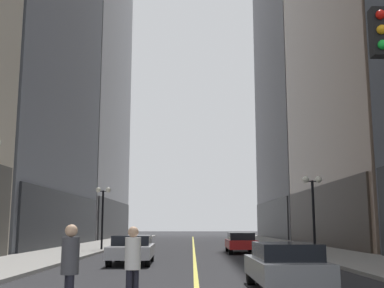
# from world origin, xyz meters

# --- Properties ---
(ground_plane) EXTENTS (200.00, 200.00, 0.00)m
(ground_plane) POSITION_xyz_m (0.00, 35.00, 0.00)
(ground_plane) COLOR #262628
(sidewalk_left) EXTENTS (4.50, 78.00, 0.15)m
(sidewalk_left) POSITION_xyz_m (-8.25, 35.00, 0.07)
(sidewalk_left) COLOR gray
(sidewalk_left) RESTS_ON ground
(sidewalk_right) EXTENTS (4.50, 78.00, 0.15)m
(sidewalk_right) POSITION_xyz_m (8.25, 35.00, 0.07)
(sidewalk_right) COLOR gray
(sidewalk_right) RESTS_ON ground
(lane_centre_stripe) EXTENTS (0.16, 70.00, 0.01)m
(lane_centre_stripe) POSITION_xyz_m (0.00, 35.00, 0.00)
(lane_centre_stripe) COLOR #E5D64C
(lane_centre_stripe) RESTS_ON ground
(building_left_mid) EXTENTS (12.56, 24.00, 36.72)m
(building_left_mid) POSITION_xyz_m (-16.68, 34.50, 18.29)
(building_left_mid) COLOR slate
(building_left_mid) RESTS_ON ground
(building_left_far) EXTENTS (10.49, 26.00, 59.60)m
(building_left_far) POSITION_xyz_m (-15.65, 60.00, 29.70)
(building_left_far) COLOR gray
(building_left_far) RESTS_ON ground
(car_grey) EXTENTS (1.83, 4.21, 1.32)m
(car_grey) POSITION_xyz_m (2.46, 8.05, 0.72)
(car_grey) COLOR slate
(car_grey) RESTS_ON ground
(car_silver) EXTENTS (2.07, 4.59, 1.32)m
(car_silver) POSITION_xyz_m (-2.97, 17.48, 0.72)
(car_silver) COLOR #B7B7BC
(car_silver) RESTS_ON ground
(car_red) EXTENTS (1.81, 4.69, 1.32)m
(car_red) POSITION_xyz_m (3.03, 26.20, 0.72)
(car_red) COLOR #B21919
(car_red) RESTS_ON ground
(pedestrian_in_white_shirt) EXTENTS (0.48, 0.48, 1.78)m
(pedestrian_in_white_shirt) POSITION_xyz_m (-1.41, 4.94, 1.04)
(pedestrian_in_white_shirt) COLOR black
(pedestrian_in_white_shirt) RESTS_ON ground
(pedestrian_with_orange_bag) EXTENTS (0.46, 0.46, 1.82)m
(pedestrian_with_orange_bag) POSITION_xyz_m (-2.46, 3.70, 1.07)
(pedestrian_with_orange_bag) COLOR black
(pedestrian_with_orange_bag) RESTS_ON ground
(street_lamp_left_far) EXTENTS (1.06, 0.36, 4.43)m
(street_lamp_left_far) POSITION_xyz_m (-6.40, 28.23, 3.26)
(street_lamp_left_far) COLOR black
(street_lamp_left_far) RESTS_ON ground
(street_lamp_right_mid) EXTENTS (1.06, 0.36, 4.43)m
(street_lamp_right_mid) POSITION_xyz_m (6.40, 20.36, 3.26)
(street_lamp_right_mid) COLOR black
(street_lamp_right_mid) RESTS_ON ground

